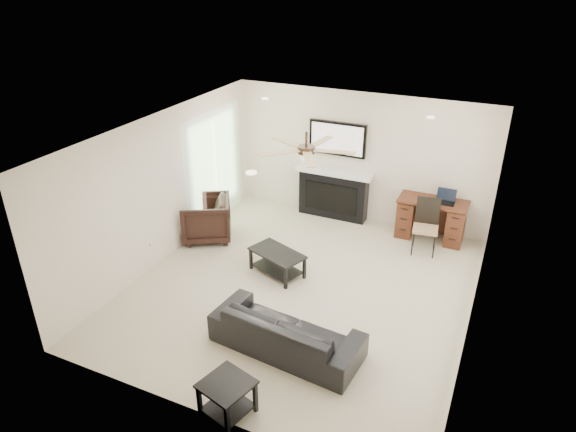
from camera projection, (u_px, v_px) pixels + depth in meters
name	position (u px, v px, depth m)	size (l,w,h in m)	color
room_shell	(317.00, 190.00, 7.29)	(5.50, 5.54, 2.52)	#B8A794
sofa	(286.00, 331.00, 6.66)	(1.99, 0.78, 0.58)	black
armchair	(206.00, 219.00, 9.33)	(0.84, 0.87, 0.79)	black
coffee_table	(277.00, 263.00, 8.34)	(0.90, 0.50, 0.40)	black
end_table_near	(227.00, 398.00, 5.73)	(0.52, 0.52, 0.45)	black
end_table_left	(146.00, 247.00, 8.75)	(0.50, 0.50, 0.45)	black
fireplace_unit	(334.00, 172.00, 9.88)	(1.52, 0.34, 1.91)	black
desk	(431.00, 220.00, 9.33)	(1.22, 0.56, 0.76)	#3F150F
desk_chair	(426.00, 227.00, 8.83)	(0.42, 0.44, 0.97)	black
laptop	(446.00, 197.00, 9.02)	(0.33, 0.24, 0.23)	black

